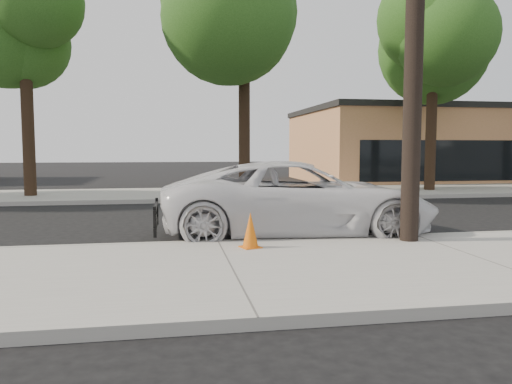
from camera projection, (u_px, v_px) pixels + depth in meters
ground at (209, 230)px, 11.56m from camera, size 120.00×120.00×0.00m
near_sidewalk at (232, 273)px, 7.33m from camera, size 90.00×4.40×0.15m
far_sidewalk at (192, 194)px, 19.89m from camera, size 90.00×5.00×0.15m
curb_near at (218, 244)px, 9.49m from camera, size 90.00×0.12×0.16m
building_main at (455, 147)px, 29.82m from camera, size 18.00×10.00×4.00m
tree_b at (29, 30)px, 17.94m from camera, size 4.34×4.20×8.45m
tree_c at (250, 15)px, 18.83m from camera, size 4.96×4.80×9.55m
tree_d at (440, 40)px, 20.55m from camera, size 4.50×4.35×8.75m
police_cruiser at (299, 199)px, 10.80m from camera, size 6.04×3.12×1.63m
traffic_cone at (250, 231)px, 8.78m from camera, size 0.41×0.41×0.63m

